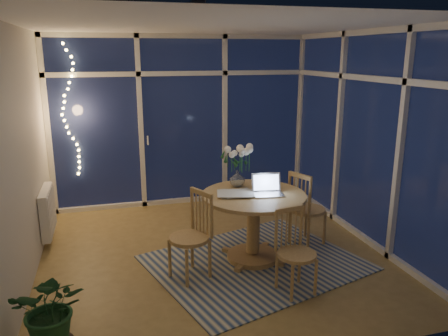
{
  "coord_description": "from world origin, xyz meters",
  "views": [
    {
      "loc": [
        -1.16,
        -4.65,
        2.32
      ],
      "look_at": [
        0.18,
        0.25,
        0.98
      ],
      "focal_mm": 35.0,
      "sensor_mm": 36.0,
      "label": 1
    }
  ],
  "objects_px": {
    "chair_left": "(189,236)",
    "potted_plant": "(53,317)",
    "chair_front": "(297,252)",
    "laptop": "(269,185)",
    "chair_right": "(308,208)",
    "dining_table": "(253,227)",
    "flower_vase": "(237,178)"
  },
  "relations": [
    {
      "from": "dining_table",
      "to": "chair_right",
      "type": "relative_size",
      "value": 1.22
    },
    {
      "from": "chair_front",
      "to": "potted_plant",
      "type": "xyz_separation_m",
      "value": [
        -2.21,
        -0.43,
        -0.05
      ]
    },
    {
      "from": "chair_left",
      "to": "laptop",
      "type": "xyz_separation_m",
      "value": [
        0.93,
        0.15,
        0.44
      ]
    },
    {
      "from": "chair_front",
      "to": "laptop",
      "type": "bearing_deg",
      "value": 82.63
    },
    {
      "from": "chair_right",
      "to": "flower_vase",
      "type": "xyz_separation_m",
      "value": [
        -0.88,
        0.11,
        0.42
      ]
    },
    {
      "from": "dining_table",
      "to": "chair_front",
      "type": "xyz_separation_m",
      "value": [
        0.17,
        -0.8,
        0.04
      ]
    },
    {
      "from": "chair_left",
      "to": "chair_front",
      "type": "distance_m",
      "value": 1.12
    },
    {
      "from": "chair_right",
      "to": "chair_front",
      "type": "bearing_deg",
      "value": 125.25
    },
    {
      "from": "chair_left",
      "to": "potted_plant",
      "type": "bearing_deg",
      "value": -77.96
    },
    {
      "from": "dining_table",
      "to": "laptop",
      "type": "bearing_deg",
      "value": -28.62
    },
    {
      "from": "chair_front",
      "to": "chair_right",
      "type": "bearing_deg",
      "value": 49.19
    },
    {
      "from": "chair_right",
      "to": "potted_plant",
      "type": "height_order",
      "value": "chair_right"
    },
    {
      "from": "dining_table",
      "to": "chair_front",
      "type": "distance_m",
      "value": 0.82
    },
    {
      "from": "chair_left",
      "to": "potted_plant",
      "type": "height_order",
      "value": "chair_left"
    },
    {
      "from": "chair_front",
      "to": "potted_plant",
      "type": "height_order",
      "value": "chair_front"
    },
    {
      "from": "dining_table",
      "to": "chair_front",
      "type": "relative_size",
      "value": 1.35
    },
    {
      "from": "chair_left",
      "to": "laptop",
      "type": "height_order",
      "value": "laptop"
    },
    {
      "from": "chair_left",
      "to": "chair_right",
      "type": "bearing_deg",
      "value": 79.35
    },
    {
      "from": "chair_front",
      "to": "potted_plant",
      "type": "relative_size",
      "value": 1.14
    },
    {
      "from": "potted_plant",
      "to": "chair_right",
      "type": "bearing_deg",
      "value": 27.17
    },
    {
      "from": "dining_table",
      "to": "laptop",
      "type": "height_order",
      "value": "laptop"
    },
    {
      "from": "chair_right",
      "to": "flower_vase",
      "type": "bearing_deg",
      "value": 59.06
    },
    {
      "from": "chair_left",
      "to": "chair_right",
      "type": "relative_size",
      "value": 0.99
    },
    {
      "from": "dining_table",
      "to": "chair_left",
      "type": "bearing_deg",
      "value": -163.81
    },
    {
      "from": "dining_table",
      "to": "chair_right",
      "type": "distance_m",
      "value": 0.82
    },
    {
      "from": "chair_right",
      "to": "chair_front",
      "type": "xyz_separation_m",
      "value": [
        -0.61,
        -1.02,
        -0.05
      ]
    },
    {
      "from": "potted_plant",
      "to": "flower_vase",
      "type": "bearing_deg",
      "value": 38.74
    },
    {
      "from": "chair_front",
      "to": "laptop",
      "type": "xyz_separation_m",
      "value": [
        -0.03,
        0.72,
        0.48
      ]
    },
    {
      "from": "dining_table",
      "to": "chair_left",
      "type": "relative_size",
      "value": 1.23
    },
    {
      "from": "potted_plant",
      "to": "laptop",
      "type": "bearing_deg",
      "value": 27.82
    },
    {
      "from": "chair_left",
      "to": "flower_vase",
      "type": "xyz_separation_m",
      "value": [
        0.69,
        0.56,
        0.43
      ]
    },
    {
      "from": "chair_left",
      "to": "chair_front",
      "type": "height_order",
      "value": "chair_left"
    }
  ]
}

